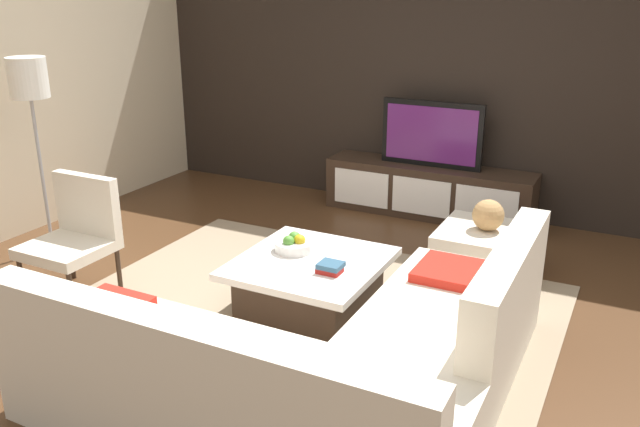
# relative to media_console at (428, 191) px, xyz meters

# --- Properties ---
(ground_plane) EXTENTS (14.00, 14.00, 0.00)m
(ground_plane) POSITION_rel_media_console_xyz_m (-0.00, -2.40, -0.25)
(ground_plane) COLOR #4C301C
(feature_wall_back) EXTENTS (6.40, 0.12, 2.80)m
(feature_wall_back) POSITION_rel_media_console_xyz_m (-0.00, 0.30, 1.15)
(feature_wall_back) COLOR black
(feature_wall_back) RESTS_ON ground
(area_rug) EXTENTS (3.32, 2.67, 0.01)m
(area_rug) POSITION_rel_media_console_xyz_m (-0.10, -2.40, -0.24)
(area_rug) COLOR gray
(area_rug) RESTS_ON ground
(media_console) EXTENTS (2.02, 0.46, 0.50)m
(media_console) POSITION_rel_media_console_xyz_m (0.00, 0.00, 0.00)
(media_console) COLOR #332319
(media_console) RESTS_ON ground
(television) EXTENTS (0.99, 0.06, 0.63)m
(television) POSITION_rel_media_console_xyz_m (-0.00, 0.00, 0.56)
(television) COLOR black
(television) RESTS_ON media_console
(sectional_couch) EXTENTS (2.34, 2.31, 0.82)m
(sectional_couch) POSITION_rel_media_console_xyz_m (0.50, -3.28, 0.03)
(sectional_couch) COLOR beige
(sectional_couch) RESTS_ON ground
(coffee_table) EXTENTS (0.97, 1.01, 0.38)m
(coffee_table) POSITION_rel_media_console_xyz_m (-0.10, -2.30, -0.05)
(coffee_table) COLOR #332319
(coffee_table) RESTS_ON ground
(accent_chair_near) EXTENTS (0.56, 0.54, 0.87)m
(accent_chair_near) POSITION_rel_media_console_xyz_m (-1.75, -2.80, 0.24)
(accent_chair_near) COLOR #332319
(accent_chair_near) RESTS_ON ground
(floor_lamp) EXTENTS (0.30, 0.30, 1.63)m
(floor_lamp) POSITION_rel_media_console_xyz_m (-2.60, -2.33, 1.11)
(floor_lamp) COLOR #A5A5AA
(floor_lamp) RESTS_ON ground
(ottoman) EXTENTS (0.70, 0.70, 0.40)m
(ottoman) POSITION_rel_media_console_xyz_m (0.86, -1.22, -0.05)
(ottoman) COLOR beige
(ottoman) RESTS_ON ground
(fruit_bowl) EXTENTS (0.28, 0.28, 0.13)m
(fruit_bowl) POSITION_rel_media_console_xyz_m (-0.28, -2.20, 0.18)
(fruit_bowl) COLOR silver
(fruit_bowl) RESTS_ON coffee_table
(decorative_ball) EXTENTS (0.24, 0.24, 0.24)m
(decorative_ball) POSITION_rel_media_console_xyz_m (0.86, -1.22, 0.27)
(decorative_ball) COLOR #AD8451
(decorative_ball) RESTS_ON ottoman
(book_stack) EXTENTS (0.16, 0.14, 0.07)m
(book_stack) POSITION_rel_media_console_xyz_m (0.11, -2.42, 0.17)
(book_stack) COLOR maroon
(book_stack) RESTS_ON coffee_table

